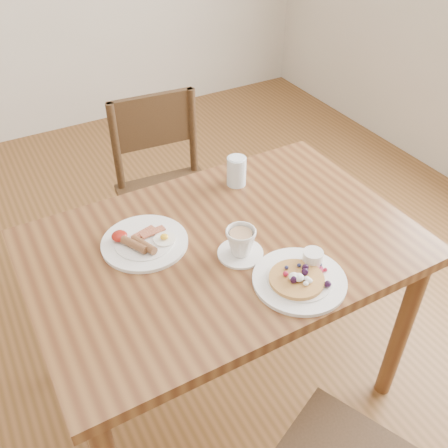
% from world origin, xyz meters
% --- Properties ---
extents(ground, '(5.00, 5.00, 0.00)m').
position_xyz_m(ground, '(0.00, 0.00, 0.00)').
color(ground, brown).
rests_on(ground, ground).
extents(dining_table, '(1.20, 0.80, 0.75)m').
position_xyz_m(dining_table, '(0.00, 0.00, 0.65)').
color(dining_table, brown).
rests_on(dining_table, ground).
extents(chair_far, '(0.45, 0.45, 0.88)m').
position_xyz_m(chair_far, '(0.11, 0.72, 0.49)').
color(chair_far, '#3E2816').
rests_on(chair_far, ground).
extents(pancake_plate, '(0.27, 0.27, 0.06)m').
position_xyz_m(pancake_plate, '(0.11, -0.26, 0.76)').
color(pancake_plate, white).
rests_on(pancake_plate, dining_table).
extents(breakfast_plate, '(0.27, 0.27, 0.04)m').
position_xyz_m(breakfast_plate, '(-0.23, 0.11, 0.76)').
color(breakfast_plate, white).
rests_on(breakfast_plate, dining_table).
extents(teacup_saucer, '(0.14, 0.14, 0.09)m').
position_xyz_m(teacup_saucer, '(0.01, -0.08, 0.79)').
color(teacup_saucer, white).
rests_on(teacup_saucer, dining_table).
extents(water_glass, '(0.07, 0.07, 0.11)m').
position_xyz_m(water_glass, '(0.20, 0.26, 0.80)').
color(water_glass, silver).
rests_on(water_glass, dining_table).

